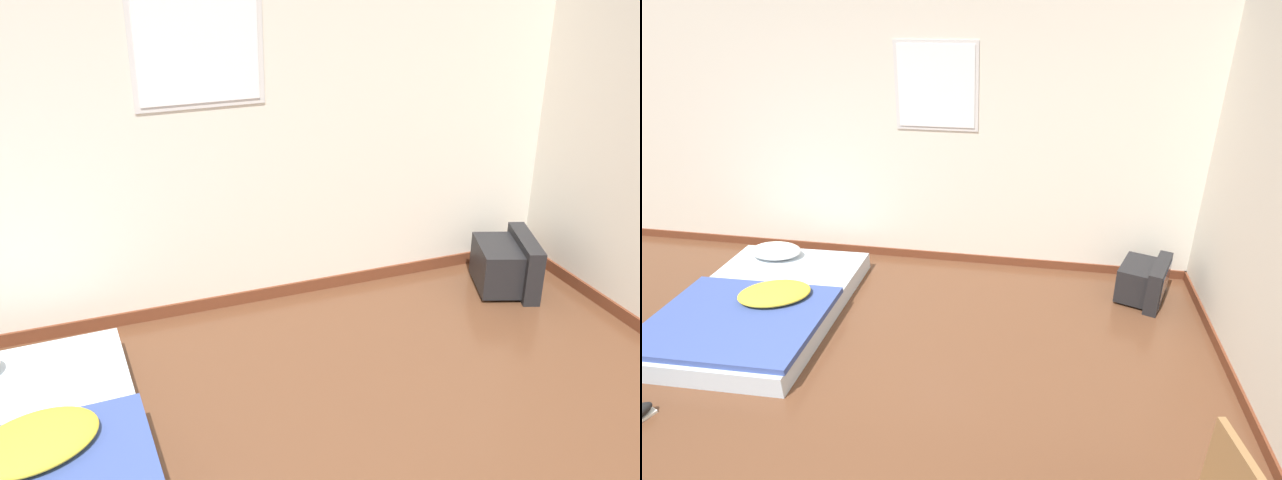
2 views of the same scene
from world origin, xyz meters
The scene contains 4 objects.
ground_plane centered at (0.00, 0.00, 0.00)m, with size 20.00×20.00×0.00m, color brown.
wall_back centered at (0.00, 2.84, 1.29)m, with size 7.88×0.08×2.60m.
mattress_bed centered at (-1.13, 1.47, 0.11)m, with size 1.42×2.01×0.31m.
crt_tv centered at (2.26, 2.35, 0.19)m, with size 0.55×0.62×0.40m.
Camera 2 is at (1.28, -1.92, 2.51)m, focal length 28.00 mm.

